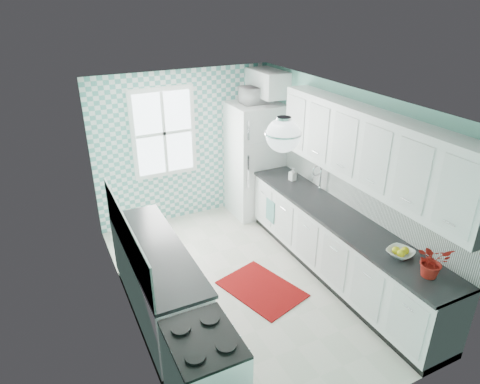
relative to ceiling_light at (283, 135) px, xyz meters
name	(u,v)px	position (x,y,z in m)	size (l,w,h in m)	color
floor	(245,284)	(0.00, 0.80, -2.33)	(3.00, 4.40, 0.02)	beige
ceiling	(246,99)	(0.00, 0.80, 0.19)	(3.00, 4.40, 0.02)	white
wall_back	(185,147)	(0.00, 3.01, -1.07)	(3.00, 0.02, 2.50)	#7CCAB6
wall_front	(368,310)	(0.00, -1.41, -1.07)	(3.00, 0.02, 2.50)	#7CCAB6
wall_left	(122,228)	(-1.51, 0.80, -1.07)	(0.02, 4.40, 2.50)	#7CCAB6
wall_right	(344,179)	(1.51, 0.80, -1.07)	(0.02, 4.40, 2.50)	#7CCAB6
accent_wall	(185,147)	(0.00, 2.99, -1.07)	(3.00, 0.01, 2.50)	#57A39A
window	(164,133)	(-0.35, 2.96, -0.77)	(1.04, 0.05, 1.44)	white
backsplash_right	(361,194)	(1.49, 0.40, -1.13)	(0.02, 3.60, 0.51)	white
backsplash_left	(126,235)	(-1.49, 0.73, -1.13)	(0.02, 2.15, 0.51)	white
upper_cabinets_right	(370,149)	(1.33, 0.20, -0.42)	(0.33, 3.20, 0.90)	white
upper_cabinet_fridge	(266,83)	(1.30, 2.63, -0.07)	(0.40, 0.74, 0.40)	white
ceiling_light	(283,135)	(0.00, 0.00, 0.00)	(0.34, 0.34, 0.35)	silver
base_cabinets_right	(338,248)	(1.20, 0.40, -1.87)	(0.60, 3.60, 0.90)	white
countertop_right	(341,218)	(1.19, 0.40, -1.40)	(0.63, 3.60, 0.04)	black
base_cabinets_left	(157,284)	(-1.20, 0.73, -1.87)	(0.60, 2.15, 0.90)	white
countertop_left	(155,250)	(-1.19, 0.73, -1.40)	(0.63, 2.15, 0.04)	black
fridge	(255,160)	(1.11, 2.62, -1.35)	(0.84, 0.83, 1.94)	silver
stove	(205,375)	(-1.20, -0.77, -1.85)	(0.60, 0.75, 0.90)	silver
sink	(308,194)	(1.20, 1.17, -1.39)	(0.56, 0.47, 0.53)	silver
rug	(262,289)	(0.14, 0.58, -2.32)	(0.74, 1.05, 0.02)	maroon
dish_towel	(270,211)	(0.89, 1.68, -1.84)	(0.02, 0.24, 0.36)	#58A39F
fruit_bowl	(400,253)	(1.20, -0.62, -1.35)	(0.28, 0.28, 0.07)	white
potted_plant	(432,261)	(1.20, -1.02, -1.20)	(0.32, 0.28, 0.36)	#A70414
soap_bottle	(293,174)	(1.25, 1.66, -1.28)	(0.09, 0.09, 0.20)	#8FB2C0
microwave	(256,95)	(1.11, 2.62, -0.25)	(0.48, 0.33, 0.27)	silver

